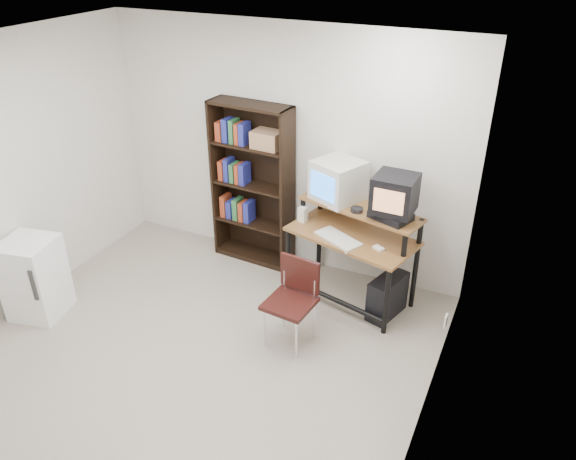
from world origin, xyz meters
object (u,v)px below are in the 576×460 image
at_px(computer_desk, 353,238).
at_px(school_chair, 293,294).
at_px(bookshelf, 253,182).
at_px(pc_tower, 387,296).
at_px(mini_fridge, 34,278).
at_px(crt_tv, 395,194).
at_px(crt_monitor, 338,181).

height_order(computer_desk, school_chair, computer_desk).
bearing_deg(bookshelf, pc_tower, -10.95).
bearing_deg(mini_fridge, pc_tower, 12.94).
relative_size(crt_tv, mini_fridge, 0.48).
relative_size(school_chair, mini_fridge, 1.01).
bearing_deg(pc_tower, bookshelf, -178.19).
bearing_deg(bookshelf, computer_desk, -9.90).
bearing_deg(crt_tv, mini_fridge, -151.04).
relative_size(bookshelf, mini_fridge, 2.25).
relative_size(crt_tv, pc_tower, 0.86).
height_order(crt_tv, school_chair, crt_tv).
distance_m(computer_desk, bookshelf, 1.32).
bearing_deg(crt_monitor, school_chair, -66.31).
relative_size(pc_tower, bookshelf, 0.25).
xyz_separation_m(crt_tv, pc_tower, (0.07, -0.16, -1.02)).
distance_m(crt_tv, pc_tower, 1.03).
bearing_deg(mini_fridge, crt_monitor, 24.31).
height_order(computer_desk, bookshelf, bookshelf).
bearing_deg(crt_tv, computer_desk, -173.88).
xyz_separation_m(computer_desk, bookshelf, (-1.26, 0.30, 0.23)).
relative_size(crt_monitor, pc_tower, 1.24).
height_order(computer_desk, crt_monitor, crt_monitor).
distance_m(computer_desk, mini_fridge, 3.10).
height_order(crt_monitor, bookshelf, bookshelf).
xyz_separation_m(crt_monitor, mini_fridge, (-2.42, -1.75, -0.77)).
bearing_deg(pc_tower, school_chair, -116.88).
bearing_deg(crt_monitor, pc_tower, -2.95).
distance_m(pc_tower, school_chair, 1.03).
distance_m(crt_tv, school_chair, 1.30).
distance_m(crt_monitor, school_chair, 1.25).
height_order(computer_desk, crt_tv, crt_tv).
height_order(crt_tv, bookshelf, bookshelf).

